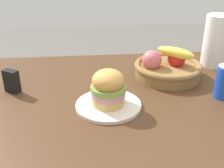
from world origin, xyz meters
The scene contains 6 objects.
dining_table centered at (0.00, 0.00, 0.65)m, with size 1.40×0.90×0.75m.
plate centered at (-0.03, -0.08, 0.76)m, with size 0.23×0.23×0.01m, color silver.
sandwich centered at (-0.03, -0.08, 0.83)m, with size 0.12×0.12×0.13m.
fruit_basket centered at (0.25, 0.15, 0.79)m, with size 0.29×0.29×0.14m.
paper_towel_roll centered at (0.50, 0.26, 0.87)m, with size 0.11×0.11×0.24m, color white.
napkin_holder centered at (-0.39, 0.07, 0.80)m, with size 0.06×0.03×0.09m, color black.
Camera 1 is at (-0.10, -0.94, 1.26)m, focal length 44.89 mm.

